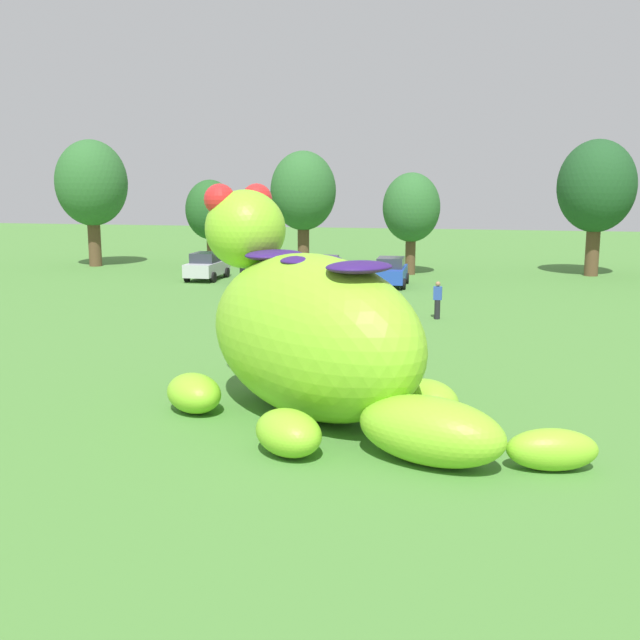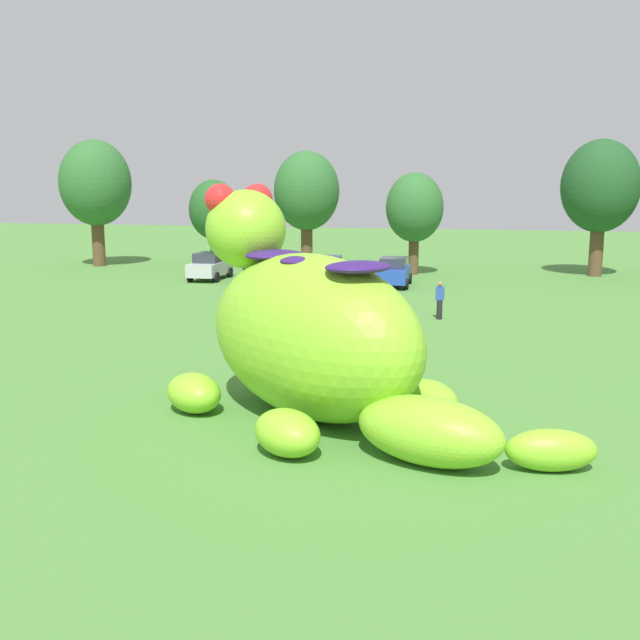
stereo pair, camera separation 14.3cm
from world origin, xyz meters
name	(u,v)px [view 1 (the left image)]	position (x,y,z in m)	size (l,w,h in m)	color
ground_plane	(334,414)	(0.00, 0.00, 0.00)	(160.00, 160.00, 0.00)	#4C8438
giant_inflatable_creature	(313,333)	(-0.54, -0.22, 2.22)	(11.28, 8.57, 6.08)	#8CD12D
car_silver	(207,266)	(-13.39, 25.63, 0.86)	(1.99, 4.13, 1.72)	#B7BABF
car_black	(263,269)	(-9.48, 24.91, 0.86)	(1.99, 4.13, 1.72)	black
car_yellow	(325,270)	(-5.68, 25.05, 0.86)	(2.08, 4.17, 1.72)	yellow
car_blue	(391,272)	(-1.69, 25.13, 0.86)	(2.06, 4.16, 1.72)	#2347B7
tree_far_left	(92,184)	(-24.13, 31.18, 5.91)	(5.09, 5.09, 9.04)	brown
tree_left	(210,210)	(-15.51, 32.12, 4.07)	(3.51, 3.51, 6.22)	brown
tree_mid_left	(303,192)	(-9.06, 33.55, 5.38)	(4.63, 4.63, 8.22)	brown
tree_centre_left	(411,208)	(-1.17, 31.14, 4.37)	(3.76, 3.76, 6.68)	brown
tree_centre	(596,187)	(10.51, 32.96, 5.74)	(4.94, 4.94, 8.77)	brown
spectator_mid_field	(438,300)	(1.72, 14.84, 0.85)	(0.38, 0.26, 1.71)	black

